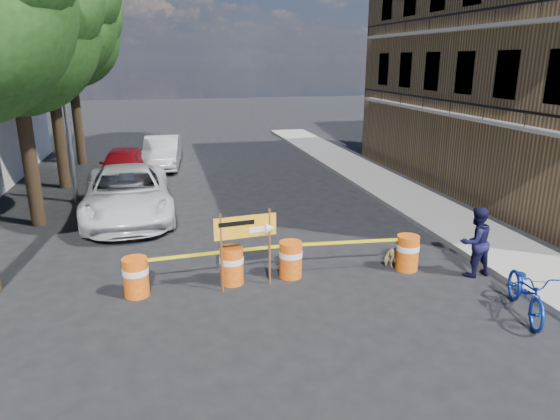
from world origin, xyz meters
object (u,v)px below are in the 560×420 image
pedestrian (475,242)px  sedan_red (123,165)px  detour_sign (254,232)px  barrel_mid_right (291,259)px  sedan_silver (162,152)px  barrel_mid_left (232,265)px  suv_white (127,193)px  bicycle (530,269)px  barrel_far_right (407,252)px  dog (400,255)px  barrel_far_left (136,276)px

pedestrian → sedan_red: 15.17m
detour_sign → barrel_mid_right: bearing=14.1°
barrel_mid_right → sedan_silver: (-2.91, 13.94, 0.29)m
barrel_mid_left → suv_white: suv_white is taller
barrel_mid_left → pedestrian: size_ratio=0.51×
sedan_red → sedan_silver: 3.14m
pedestrian → bicycle: bicycle is taller
barrel_mid_left → suv_white: size_ratio=0.15×
barrel_far_right → bicycle: bicycle is taller
barrel_mid_right → detour_sign: bearing=-159.6°
barrel_mid_right → bicycle: bicycle is taller
barrel_far_right → sedan_red: sedan_red is taller
bicycle → sedan_red: bearing=142.1°
barrel_mid_right → dog: barrel_mid_right is taller
barrel_far_right → bicycle: (1.31, -2.70, 0.55)m
dog → sedan_silver: (-5.79, 13.99, 0.44)m
barrel_mid_left → bicycle: (5.73, -2.92, 0.55)m
barrel_far_right → pedestrian: bearing=-25.9°
barrel_far_left → barrel_mid_right: bearing=3.1°
dog → suv_white: bearing=45.8°
pedestrian → dog: bearing=-37.9°
dog → barrel_mid_right: bearing=85.2°
barrel_mid_right → pedestrian: pedestrian is taller
barrel_far_right → dog: barrel_far_right is taller
dog → sedan_red: size_ratio=0.18×
dog → detour_sign: bearing=90.8°
suv_white → detour_sign: bearing=-66.0°
suv_white → sedan_red: (-0.47, 5.40, -0.10)m
barrel_far_right → suv_white: bearing=139.0°
barrel_mid_right → sedan_silver: size_ratio=0.19×
barrel_far_right → barrel_mid_left: bearing=177.3°
detour_sign → pedestrian: bearing=-12.6°
suv_white → sedan_silver: 8.15m
sedan_silver → detour_sign: bearing=-77.1°
suv_white → sedan_red: bearing=92.3°
sedan_silver → barrel_mid_left: bearing=-78.9°
detour_sign → pedestrian: detour_sign is taller
barrel_mid_right → barrel_mid_left: bearing=-178.2°
detour_sign → bicycle: bicycle is taller
detour_sign → suv_white: detour_sign is taller
pedestrian → suv_white: 10.90m
barrel_mid_left → barrel_far_right: size_ratio=1.00×
barrel_far_right → pedestrian: pedestrian is taller
barrel_mid_right → pedestrian: size_ratio=0.51×
detour_sign → suv_white: size_ratio=0.31×
pedestrian → sedan_silver: (-7.30, 14.89, -0.11)m
barrel_far_left → suv_white: size_ratio=0.15×
bicycle → sedan_silver: size_ratio=0.44×
barrel_far_left → sedan_red: bearing=94.7°
pedestrian → suv_white: pedestrian is taller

